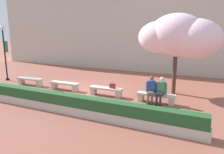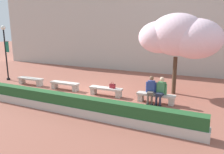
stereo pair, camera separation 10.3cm
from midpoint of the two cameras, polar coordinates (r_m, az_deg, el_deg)
name	(u,v)px [view 1 (the left image)]	position (r m, az deg, el deg)	size (l,w,h in m)	color
ground_plane	(84,93)	(12.26, -7.48, -4.07)	(100.00, 100.00, 0.00)	#8E5142
building_facade	(139,27)	(20.08, 6.80, 12.75)	(28.00, 4.00, 7.24)	#B7B2A8
stone_bench_west_end	(30,80)	(14.70, -20.83, -0.80)	(1.82, 0.45, 0.45)	#BCB7AD
stone_bench_near_west	(65,85)	(12.94, -12.53, -2.00)	(1.82, 0.45, 0.45)	#BCB7AD
stone_bench_center	(106,90)	(11.53, -1.89, -3.45)	(1.82, 0.45, 0.45)	#BCB7AD
stone_bench_near_east	(156,97)	(10.62, 11.14, -5.07)	(1.82, 0.45, 0.45)	#BCB7AD
person_seated_left	(151,88)	(10.52, 9.91, -2.95)	(0.51, 0.72, 1.29)	black
person_seated_right	(161,90)	(10.41, 12.43, -3.22)	(0.51, 0.71, 1.29)	black
handbag	(112,86)	(11.32, -0.14, -2.30)	(0.30, 0.15, 0.34)	#A3232D
cherry_tree_main	(180,37)	(12.05, 17.06, 9.99)	(4.28, 2.84, 4.26)	#473323
lamp_post_with_banner	(4,48)	(16.50, -26.45, 6.83)	(0.54, 0.28, 3.69)	black
planter_hedge_foreground	(49,101)	(9.99, -16.40, -5.97)	(13.03, 0.50, 0.80)	#BCB7AD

